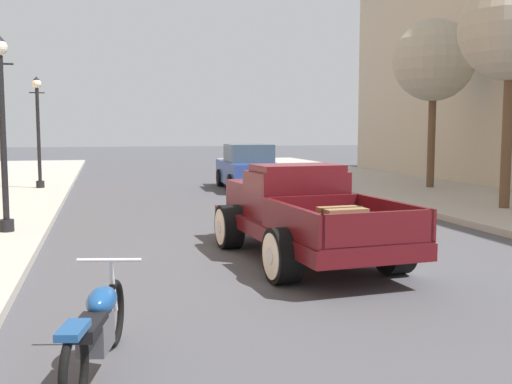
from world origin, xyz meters
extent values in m
plane|color=#47474C|center=(0.00, 0.00, 0.00)|extent=(140.00, 140.00, 0.00)
cube|color=#510F14|center=(-0.14, -0.66, 0.54)|extent=(2.13, 5.02, 0.24)
cube|color=#510F14|center=(-0.17, -0.31, 1.06)|extent=(1.64, 1.21, 0.80)
cube|color=#510F14|center=(-0.17, -0.36, 1.52)|extent=(1.50, 1.04, 0.12)
cube|color=#3D4C5B|center=(-0.21, 0.25, 1.22)|extent=(1.33, 0.14, 0.44)
cube|color=#510F14|center=(-0.27, 0.98, 0.92)|extent=(1.43, 1.60, 0.52)
cube|color=silver|center=(-0.33, 1.78, 0.90)|extent=(0.69, 0.15, 0.47)
cube|color=#510F14|center=(-0.04, -2.06, 0.68)|extent=(1.84, 2.22, 0.04)
cube|color=#510F14|center=(-0.85, -2.12, 0.90)|extent=(0.24, 2.10, 0.44)
cube|color=#510F14|center=(0.77, -2.00, 0.90)|extent=(0.24, 2.10, 0.44)
cube|color=#510F14|center=(0.04, -3.07, 0.90)|extent=(1.62, 0.20, 0.44)
cube|color=#510F14|center=(-0.12, -1.05, 0.90)|extent=(1.62, 0.20, 0.44)
cylinder|color=black|center=(-1.14, 0.61, 0.40)|extent=(0.42, 0.82, 0.80)
cylinder|color=silver|center=(-1.33, 0.60, 0.40)|extent=(0.06, 0.66, 0.66)
cylinder|color=silver|center=(-1.34, 0.60, 0.40)|extent=(0.04, 0.24, 0.24)
cylinder|color=black|center=(0.65, 0.75, 0.40)|extent=(0.42, 0.82, 0.80)
cylinder|color=silver|center=(0.83, 0.76, 0.40)|extent=(0.06, 0.66, 0.66)
cylinder|color=silver|center=(0.84, 0.76, 0.40)|extent=(0.04, 0.24, 0.24)
cylinder|color=black|center=(-0.94, -2.07, 0.40)|extent=(0.42, 0.82, 0.80)
cylinder|color=silver|center=(-1.12, -2.09, 0.40)|extent=(0.06, 0.66, 0.66)
cylinder|color=silver|center=(-1.13, -2.09, 0.40)|extent=(0.04, 0.24, 0.24)
cylinder|color=black|center=(0.85, -1.94, 0.40)|extent=(0.42, 0.82, 0.80)
cylinder|color=silver|center=(1.04, -1.92, 0.40)|extent=(0.06, 0.66, 0.66)
cylinder|color=silver|center=(1.05, -1.92, 0.40)|extent=(0.04, 0.24, 0.24)
cube|color=olive|center=(-0.19, -2.42, 0.90)|extent=(0.63, 0.48, 0.40)
cube|color=#3D2D1E|center=(-0.19, -2.42, 0.90)|extent=(0.62, 0.10, 0.42)
cube|color=#2D2D33|center=(0.16, -1.74, 0.84)|extent=(0.49, 0.40, 0.28)
torus|color=black|center=(-3.29, -4.01, 0.33)|extent=(0.22, 0.67, 0.67)
torus|color=black|center=(-3.62, -5.42, 0.33)|extent=(0.22, 0.67, 0.67)
cube|color=#4C4C51|center=(-3.46, -4.77, 0.38)|extent=(0.33, 0.48, 0.28)
ellipsoid|color=navy|center=(-3.41, -4.52, 0.61)|extent=(0.37, 0.57, 0.24)
cube|color=black|center=(-3.52, -5.01, 0.53)|extent=(0.34, 0.60, 0.10)
cylinder|color=silver|center=(-3.30, -4.07, 0.64)|extent=(0.11, 0.26, 0.58)
cylinder|color=silver|center=(-3.33, -4.19, 0.91)|extent=(0.61, 0.18, 0.04)
cube|color=navy|center=(-3.62, -5.42, 0.66)|extent=(0.27, 0.43, 0.06)
cube|color=#284293|center=(1.78, 11.27, 0.61)|extent=(1.90, 4.37, 0.80)
cube|color=#384C5B|center=(1.77, 11.12, 1.33)|extent=(1.60, 2.06, 0.64)
cylinder|color=black|center=(1.01, 12.59, 0.33)|extent=(0.25, 0.67, 0.66)
cylinder|color=black|center=(2.66, 12.53, 0.33)|extent=(0.25, 0.67, 0.66)
cylinder|color=black|center=(0.90, 10.02, 0.33)|extent=(0.25, 0.67, 0.66)
cylinder|color=black|center=(2.55, 9.95, 0.33)|extent=(0.25, 0.67, 0.66)
cylinder|color=black|center=(-5.25, 2.63, 0.27)|extent=(0.28, 0.28, 0.24)
cylinder|color=black|center=(-5.25, 2.63, 1.99)|extent=(0.12, 0.12, 3.20)
cylinder|color=black|center=(-5.25, 2.63, 3.44)|extent=(0.50, 0.04, 0.04)
cylinder|color=black|center=(-5.50, 12.08, 0.27)|extent=(0.28, 0.28, 0.24)
cylinder|color=black|center=(-5.50, 12.08, 1.99)|extent=(0.12, 0.12, 3.20)
cylinder|color=black|center=(-5.50, 12.08, 3.44)|extent=(0.50, 0.04, 0.04)
sphere|color=silver|center=(-5.50, 12.08, 3.75)|extent=(0.32, 0.32, 0.32)
cone|color=black|center=(-5.50, 12.08, 3.93)|extent=(0.24, 0.24, 0.14)
cylinder|color=brown|center=(6.72, 3.33, 1.94)|extent=(0.26, 0.26, 3.58)
sphere|color=#ADA893|center=(6.72, 3.33, 4.72)|extent=(2.64, 2.64, 2.64)
cylinder|color=brown|center=(7.85, 8.90, 1.83)|extent=(0.26, 0.26, 3.36)
sphere|color=#ADA893|center=(7.85, 8.90, 4.57)|extent=(2.82, 2.82, 2.82)
camera|label=1|loc=(-3.37, -10.03, 2.16)|focal=42.10mm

